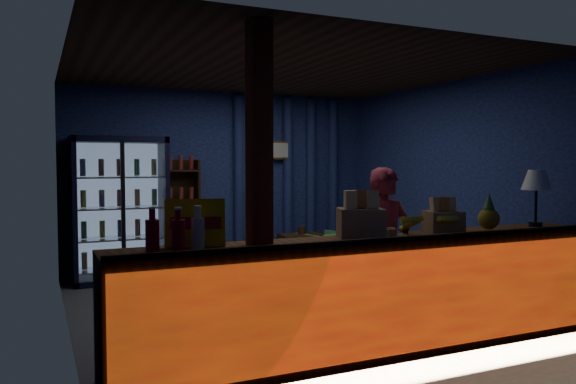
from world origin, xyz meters
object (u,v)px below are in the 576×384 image
pastry_tray (381,234)px  table_lamp (536,182)px  green_chair (325,252)px  shopkeeper (386,248)px

pastry_tray → table_lamp: size_ratio=0.82×
green_chair → pastry_tray: bearing=54.5°
green_chair → table_lamp: 3.39m
table_lamp → green_chair: bearing=100.8°
shopkeeper → table_lamp: bearing=-23.1°
pastry_tray → table_lamp: (1.78, 0.04, 0.40)m
shopkeeper → table_lamp: size_ratio=2.79×
pastry_tray → table_lamp: bearing=1.2°
shopkeeper → pastry_tray: (-0.40, -0.52, 0.22)m
shopkeeper → pastry_tray: size_ratio=3.42×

